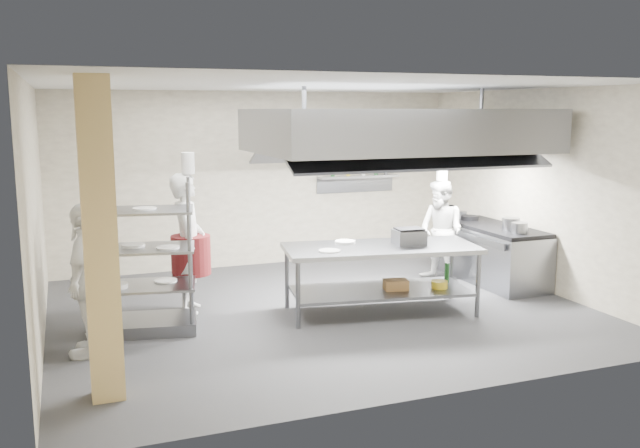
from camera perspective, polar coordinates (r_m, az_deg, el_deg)
name	(u,v)px	position (r m, az deg, el deg)	size (l,w,h in m)	color
floor	(322,310)	(9.27, 0.14, -7.26)	(7.00, 7.00, 0.00)	#29292B
ceiling	(322,85)	(8.87, 0.15, 11.61)	(7.00, 7.00, 0.00)	silver
wall_back	(260,179)	(11.78, -5.10, 3.77)	(7.00, 7.00, 0.00)	gray
wall_left	(36,215)	(8.37, -22.83, 0.68)	(6.00, 6.00, 0.00)	gray
wall_right	(539,190)	(10.70, 17.94, 2.76)	(6.00, 6.00, 0.00)	gray
column	(100,242)	(6.49, -18.03, -1.43)	(0.30, 0.30, 3.00)	#E1BE73
exhaust_hood	(397,130)	(9.77, 6.50, 7.85)	(4.00, 2.50, 0.60)	gray
hood_strip_a	(338,154)	(9.41, 1.56, 5.89)	(1.60, 0.12, 0.04)	white
hood_strip_b	(451,151)	(10.23, 10.97, 6.02)	(1.60, 0.12, 0.04)	white
wall_shelf	(358,176)	(12.24, 3.25, 4.02)	(1.50, 0.28, 0.04)	gray
island	(380,279)	(9.09, 5.11, -4.66)	(2.54, 1.06, 0.91)	gray
island_worktop	(381,248)	(9.00, 5.15, -2.04)	(2.54, 1.06, 0.06)	gray
island_undershelf	(380,291)	(9.13, 5.09, -5.60)	(2.34, 0.95, 0.04)	slate
pass_rack	(142,257)	(8.48, -14.74, -2.70)	(1.24, 0.72, 1.86)	slate
cooking_range	(492,255)	(11.02, 14.32, -2.58)	(0.80, 2.00, 0.84)	slate
range_top	(494,227)	(10.94, 14.42, -0.28)	(0.78, 1.96, 0.06)	black
chef_head	(188,243)	(9.18, -11.06, -1.59)	(0.68, 0.45, 1.87)	white
chef_line	(441,231)	(10.78, 10.17, -0.61)	(0.78, 0.61, 1.61)	silver
chef_plating	(87,280)	(7.84, -19.00, -4.48)	(1.00, 0.42, 1.70)	white
griddle	(409,237)	(9.12, 7.51, -1.10)	(0.40, 0.31, 0.19)	slate
wicker_basket	(396,285)	(9.10, 6.40, -5.10)	(0.31, 0.21, 0.14)	brown
stockpot	(511,224)	(10.59, 15.78, 0.01)	(0.26, 0.26, 0.18)	slate
plate_stack	(143,284)	(8.55, -14.64, -4.89)	(0.28, 0.28, 0.05)	white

